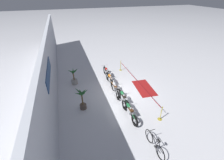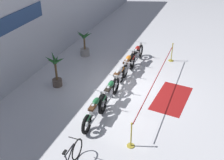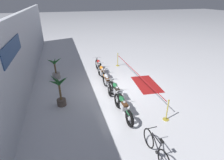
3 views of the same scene
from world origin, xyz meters
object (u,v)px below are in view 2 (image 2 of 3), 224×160
(bicycle, at_px, (70,160))
(motorcycle_red_4, at_px, (136,55))
(motorcycle_green_1, at_px, (109,93))
(stanchion_mid_left, at_px, (172,55))
(motorcycle_silver_2, at_px, (118,77))
(potted_palm_left_of_row, at_px, (85,45))
(potted_palm_right_of_row, at_px, (56,70))
(floor_banner, at_px, (172,98))
(motorcycle_orange_3, at_px, (127,65))
(stanchion_far_left, at_px, (149,96))
(motorcycle_green_0, at_px, (94,111))

(bicycle, bearing_deg, motorcycle_red_4, 1.83)
(motorcycle_green_1, bearing_deg, stanchion_mid_left, -18.92)
(motorcycle_silver_2, relative_size, potted_palm_left_of_row, 1.50)
(motorcycle_green_1, height_order, bicycle, motorcycle_green_1)
(motorcycle_green_1, bearing_deg, potted_palm_left_of_row, 38.79)
(potted_palm_right_of_row, distance_m, floor_banner, 5.38)
(motorcycle_red_4, height_order, floor_banner, motorcycle_red_4)
(motorcycle_orange_3, xyz_separation_m, bicycle, (-6.49, -0.33, -0.08))
(motorcycle_green_1, relative_size, motorcycle_red_4, 1.02)
(motorcycle_silver_2, height_order, bicycle, bicycle)
(potted_palm_left_of_row, relative_size, floor_banner, 0.63)
(motorcycle_red_4, height_order, potted_palm_right_of_row, potted_palm_right_of_row)
(bicycle, bearing_deg, motorcycle_silver_2, 3.75)
(motorcycle_red_4, relative_size, potted_palm_right_of_row, 1.36)
(motorcycle_silver_2, bearing_deg, potted_palm_right_of_row, 111.66)
(motorcycle_orange_3, height_order, bicycle, bicycle)
(bicycle, relative_size, potted_palm_left_of_row, 1.12)
(motorcycle_silver_2, distance_m, floor_banner, 2.61)
(motorcycle_silver_2, bearing_deg, stanchion_far_left, -125.84)
(bicycle, height_order, potted_palm_left_of_row, potted_palm_left_of_row)
(motorcycle_silver_2, distance_m, stanchion_mid_left, 3.92)
(motorcycle_silver_2, bearing_deg, motorcycle_green_0, -178.95)
(bicycle, bearing_deg, stanchion_far_left, -20.45)
(bicycle, bearing_deg, motorcycle_green_1, 3.13)
(potted_palm_right_of_row, bearing_deg, motorcycle_orange_3, -49.51)
(motorcycle_silver_2, xyz_separation_m, stanchion_far_left, (-1.31, -1.82, 0.24))
(floor_banner, bearing_deg, stanchion_far_left, 152.37)
(motorcycle_orange_3, distance_m, potted_palm_left_of_row, 3.11)
(motorcycle_red_4, bearing_deg, floor_banner, -136.97)
(motorcycle_green_0, bearing_deg, stanchion_far_left, -50.68)
(motorcycle_orange_3, bearing_deg, motorcycle_green_1, -177.43)
(bicycle, height_order, stanchion_far_left, stanchion_far_left)
(motorcycle_green_0, height_order, potted_palm_left_of_row, potted_palm_left_of_row)
(motorcycle_orange_3, relative_size, stanchion_far_left, 0.35)
(motorcycle_orange_3, relative_size, potted_palm_right_of_row, 1.47)
(stanchion_mid_left, bearing_deg, bicycle, 170.43)
(stanchion_far_left, bearing_deg, motorcycle_orange_3, 35.36)
(motorcycle_red_4, bearing_deg, motorcycle_silver_2, 177.84)
(motorcycle_silver_2, bearing_deg, bicycle, -176.25)
(potted_palm_right_of_row, relative_size, floor_banner, 0.67)
(motorcycle_silver_2, distance_m, potted_palm_left_of_row, 3.71)
(stanchion_far_left, xyz_separation_m, floor_banner, (1.19, -0.75, -0.69))
(motorcycle_silver_2, xyz_separation_m, motorcycle_red_4, (2.53, -0.10, 0.02))
(stanchion_mid_left, bearing_deg, motorcycle_red_4, 118.84)
(motorcycle_red_4, relative_size, stanchion_mid_left, 2.14)
(motorcycle_red_4, xyz_separation_m, potted_palm_left_of_row, (-0.20, 2.98, 0.16))
(stanchion_far_left, bearing_deg, motorcycle_red_4, 24.16)
(motorcycle_green_0, xyz_separation_m, potted_palm_left_of_row, (5.09, 2.94, 0.16))
(motorcycle_silver_2, bearing_deg, stanchion_mid_left, -27.61)
(potted_palm_left_of_row, bearing_deg, motorcycle_orange_3, -110.74)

